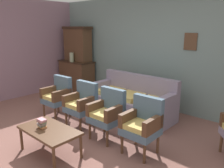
{
  "coord_description": "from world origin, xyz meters",
  "views": [
    {
      "loc": [
        2.96,
        -2.2,
        1.97
      ],
      "look_at": [
        0.01,
        1.08,
        0.85
      ],
      "focal_mm": 36.71,
      "sensor_mm": 36.0,
      "label": 1
    }
  ],
  "objects_px": {
    "armchair_by_doorway": "(82,103)",
    "coffee_table": "(49,132)",
    "armchair_row_middle": "(107,112)",
    "side_cabinet": "(77,76)",
    "book_stack_on_table": "(42,123)",
    "armchair_near_cabinet": "(142,123)",
    "floral_couch": "(132,101)",
    "vase_on_cabinet": "(72,57)",
    "armchair_near_couch_end": "(58,95)"
  },
  "relations": [
    {
      "from": "armchair_by_doorway",
      "to": "book_stack_on_table",
      "type": "relative_size",
      "value": 5.87
    },
    {
      "from": "armchair_row_middle",
      "to": "floral_couch",
      "type": "bearing_deg",
      "value": 106.48
    },
    {
      "from": "vase_on_cabinet",
      "to": "armchair_by_doorway",
      "type": "bearing_deg",
      "value": -34.5
    },
    {
      "from": "armchair_near_couch_end",
      "to": "coffee_table",
      "type": "bearing_deg",
      "value": -39.95
    },
    {
      "from": "side_cabinet",
      "to": "armchair_row_middle",
      "type": "bearing_deg",
      "value": -30.24
    },
    {
      "from": "armchair_by_doorway",
      "to": "armchair_near_cabinet",
      "type": "bearing_deg",
      "value": -0.58
    },
    {
      "from": "armchair_by_doorway",
      "to": "coffee_table",
      "type": "distance_m",
      "value": 1.11
    },
    {
      "from": "armchair_near_couch_end",
      "to": "book_stack_on_table",
      "type": "height_order",
      "value": "armchair_near_couch_end"
    },
    {
      "from": "armchair_near_couch_end",
      "to": "armchair_row_middle",
      "type": "bearing_deg",
      "value": -0.74
    },
    {
      "from": "armchair_near_cabinet",
      "to": "floral_couch",
      "type": "bearing_deg",
      "value": 133.16
    },
    {
      "from": "armchair_row_middle",
      "to": "side_cabinet",
      "type": "bearing_deg",
      "value": 149.76
    },
    {
      "from": "coffee_table",
      "to": "book_stack_on_table",
      "type": "relative_size",
      "value": 6.52
    },
    {
      "from": "side_cabinet",
      "to": "floral_couch",
      "type": "relative_size",
      "value": 0.58
    },
    {
      "from": "armchair_by_doorway",
      "to": "armchair_near_couch_end",
      "type": "bearing_deg",
      "value": -179.32
    },
    {
      "from": "floral_couch",
      "to": "armchair_by_doorway",
      "type": "bearing_deg",
      "value": -108.44
    },
    {
      "from": "side_cabinet",
      "to": "book_stack_on_table",
      "type": "height_order",
      "value": "side_cabinet"
    },
    {
      "from": "armchair_near_couch_end",
      "to": "book_stack_on_table",
      "type": "distance_m",
      "value": 1.51
    },
    {
      "from": "armchair_row_middle",
      "to": "coffee_table",
      "type": "bearing_deg",
      "value": -107.45
    },
    {
      "from": "floral_couch",
      "to": "armchair_near_couch_end",
      "type": "bearing_deg",
      "value": -135.73
    },
    {
      "from": "side_cabinet",
      "to": "book_stack_on_table",
      "type": "distance_m",
      "value": 3.67
    },
    {
      "from": "armchair_by_doorway",
      "to": "book_stack_on_table",
      "type": "height_order",
      "value": "armchair_by_doorway"
    },
    {
      "from": "coffee_table",
      "to": "floral_couch",
      "type": "bearing_deg",
      "value": 90.87
    },
    {
      "from": "armchair_row_middle",
      "to": "armchair_by_doorway",
      "type": "bearing_deg",
      "value": 177.71
    },
    {
      "from": "armchair_near_cabinet",
      "to": "book_stack_on_table",
      "type": "relative_size",
      "value": 5.87
    },
    {
      "from": "floral_couch",
      "to": "coffee_table",
      "type": "relative_size",
      "value": 1.99
    },
    {
      "from": "armchair_by_doorway",
      "to": "armchair_row_middle",
      "type": "bearing_deg",
      "value": -2.29
    },
    {
      "from": "floral_couch",
      "to": "vase_on_cabinet",
      "type": "bearing_deg",
      "value": 172.2
    },
    {
      "from": "floral_couch",
      "to": "coffee_table",
      "type": "xyz_separation_m",
      "value": [
        0.03,
        -2.16,
        0.05
      ]
    },
    {
      "from": "vase_on_cabinet",
      "to": "floral_couch",
      "type": "xyz_separation_m",
      "value": [
        2.54,
        -0.35,
        -0.74
      ]
    },
    {
      "from": "floral_couch",
      "to": "book_stack_on_table",
      "type": "height_order",
      "value": "floral_couch"
    },
    {
      "from": "floral_couch",
      "to": "armchair_by_doorway",
      "type": "distance_m",
      "value": 1.21
    },
    {
      "from": "book_stack_on_table",
      "to": "armchair_by_doorway",
      "type": "bearing_deg",
      "value": 105.16
    },
    {
      "from": "vase_on_cabinet",
      "to": "coffee_table",
      "type": "distance_m",
      "value": 3.65
    },
    {
      "from": "armchair_by_doorway",
      "to": "armchair_near_cabinet",
      "type": "xyz_separation_m",
      "value": [
        1.46,
        -0.01,
        0.0
      ]
    },
    {
      "from": "armchair_near_cabinet",
      "to": "side_cabinet",
      "type": "bearing_deg",
      "value": 155.24
    },
    {
      "from": "book_stack_on_table",
      "to": "armchair_row_middle",
      "type": "bearing_deg",
      "value": 67.26
    },
    {
      "from": "armchair_near_couch_end",
      "to": "armchair_near_cabinet",
      "type": "distance_m",
      "value": 2.25
    },
    {
      "from": "book_stack_on_table",
      "to": "armchair_near_cabinet",
      "type": "bearing_deg",
      "value": 41.95
    },
    {
      "from": "armchair_by_doorway",
      "to": "armchair_row_middle",
      "type": "distance_m",
      "value": 0.72
    },
    {
      "from": "armchair_row_middle",
      "to": "armchair_near_couch_end",
      "type": "bearing_deg",
      "value": 179.26
    },
    {
      "from": "armchair_near_couch_end",
      "to": "armchair_row_middle",
      "type": "relative_size",
      "value": 1.0
    },
    {
      "from": "armchair_by_doorway",
      "to": "book_stack_on_table",
      "type": "bearing_deg",
      "value": -74.84
    },
    {
      "from": "floral_couch",
      "to": "side_cabinet",
      "type": "bearing_deg",
      "value": 168.42
    },
    {
      "from": "armchair_near_couch_end",
      "to": "armchair_near_cabinet",
      "type": "height_order",
      "value": "same"
    },
    {
      "from": "vase_on_cabinet",
      "to": "armchair_by_doorway",
      "type": "relative_size",
      "value": 0.3
    },
    {
      "from": "side_cabinet",
      "to": "armchair_near_cabinet",
      "type": "bearing_deg",
      "value": -24.76
    },
    {
      "from": "armchair_by_doorway",
      "to": "armchair_row_middle",
      "type": "xyz_separation_m",
      "value": [
        0.72,
        -0.03,
        0.0
      ]
    },
    {
      "from": "vase_on_cabinet",
      "to": "armchair_near_couch_end",
      "type": "distance_m",
      "value": 2.1
    },
    {
      "from": "coffee_table",
      "to": "book_stack_on_table",
      "type": "height_order",
      "value": "book_stack_on_table"
    },
    {
      "from": "armchair_near_couch_end",
      "to": "coffee_table",
      "type": "height_order",
      "value": "armchair_near_couch_end"
    }
  ]
}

